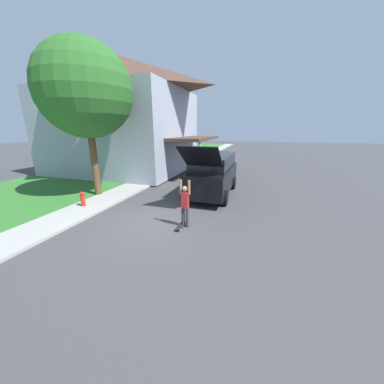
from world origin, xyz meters
The scene contains 11 objects.
ground_plane centered at (0.00, 0.00, 0.00)m, with size 120.00×120.00×0.00m, color #3D3D3F.
lawn centered at (-8.00, 6.00, 0.04)m, with size 10.00×80.00×0.08m.
sidewalk centered at (-3.60, 6.00, 0.05)m, with size 1.80×80.00×0.10m.
house centered at (-7.40, 9.18, 4.74)m, with size 13.16×9.70×9.03m.
lawn_tree_near centered at (-4.55, 2.25, 5.37)m, with size 4.58×4.58×7.60m.
lawn_tree_far centered at (-4.80, 14.24, 5.76)m, with size 4.56×4.56×7.98m.
suv_parked centered at (1.48, 4.40, 1.21)m, with size 2.14×5.84×2.93m.
car_down_street centered at (-0.10, 14.00, 0.71)m, with size 1.89×4.49×1.45m.
skateboarder centered at (1.39, 0.00, 0.93)m, with size 0.41×0.21×1.82m.
skateboard centered at (1.27, -0.17, 0.08)m, with size 0.20×0.78×0.10m.
fire_hydrant centered at (-3.84, 0.43, 0.44)m, with size 0.20×0.20×0.70m.
Camera 1 is at (3.92, -7.02, 3.58)m, focal length 20.00 mm.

